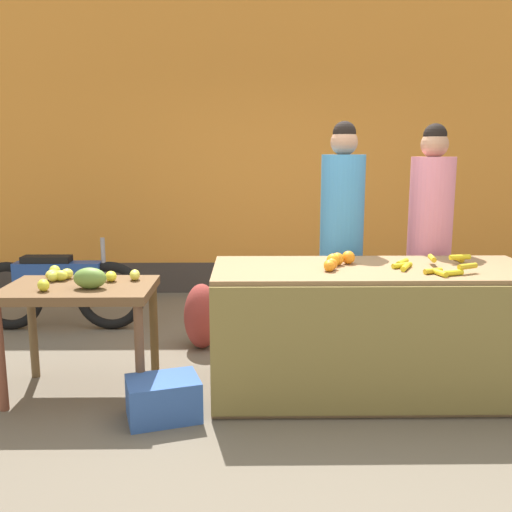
# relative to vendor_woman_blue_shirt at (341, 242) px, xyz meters

# --- Properties ---
(ground_plane) EXTENTS (24.00, 24.00, 0.00)m
(ground_plane) POSITION_rel_vendor_woman_blue_shirt_xyz_m (-0.41, -0.67, -0.95)
(ground_plane) COLOR #665B4C
(market_wall_back) EXTENTS (9.29, 0.23, 3.36)m
(market_wall_back) POSITION_rel_vendor_woman_blue_shirt_xyz_m (-0.41, 2.27, 0.70)
(market_wall_back) COLOR orange
(market_wall_back) RESTS_ON ground
(fruit_stall_counter) EXTENTS (2.17, 0.87, 0.88)m
(fruit_stall_counter) POSITION_rel_vendor_woman_blue_shirt_xyz_m (0.11, -0.68, -0.51)
(fruit_stall_counter) COLOR olive
(fruit_stall_counter) RESTS_ON ground
(side_table_wooden) EXTENTS (0.99, 0.65, 0.76)m
(side_table_wooden) POSITION_rel_vendor_woman_blue_shirt_xyz_m (-1.88, -0.67, -0.30)
(side_table_wooden) COLOR brown
(side_table_wooden) RESTS_ON ground
(banana_bunch_pile) EXTENTS (0.59, 0.60, 0.07)m
(banana_bunch_pile) POSITION_rel_vendor_woman_blue_shirt_xyz_m (0.50, -0.74, -0.04)
(banana_bunch_pile) COLOR yellow
(banana_bunch_pile) RESTS_ON fruit_stall_counter
(orange_pile) EXTENTS (0.25, 0.34, 0.09)m
(orange_pile) POSITION_rel_vendor_woman_blue_shirt_xyz_m (-0.14, -0.67, -0.03)
(orange_pile) COLOR orange
(orange_pile) RESTS_ON fruit_stall_counter
(mango_papaya_pile) EXTENTS (0.70, 0.55, 0.14)m
(mango_papaya_pile) POSITION_rel_vendor_woman_blue_shirt_xyz_m (-1.87, -0.64, -0.14)
(mango_papaya_pile) COLOR yellow
(mango_papaya_pile) RESTS_ON side_table_wooden
(vendor_woman_blue_shirt) EXTENTS (0.34, 0.34, 1.88)m
(vendor_woman_blue_shirt) POSITION_rel_vendor_woman_blue_shirt_xyz_m (0.00, 0.00, 0.00)
(vendor_woman_blue_shirt) COLOR #33333D
(vendor_woman_blue_shirt) RESTS_ON ground
(vendor_woman_pink_shirt) EXTENTS (0.34, 0.34, 1.87)m
(vendor_woman_pink_shirt) POSITION_rel_vendor_woman_blue_shirt_xyz_m (0.70, -0.01, -0.01)
(vendor_woman_pink_shirt) COLOR #33333D
(vendor_woman_pink_shirt) RESTS_ON ground
(parked_motorcycle) EXTENTS (1.60, 0.18, 0.88)m
(parked_motorcycle) POSITION_rel_vendor_woman_blue_shirt_xyz_m (-2.51, 0.75, -0.55)
(parked_motorcycle) COLOR black
(parked_motorcycle) RESTS_ON ground
(produce_crate) EXTENTS (0.51, 0.44, 0.26)m
(produce_crate) POSITION_rel_vendor_woman_blue_shirt_xyz_m (-1.27, -1.07, -0.82)
(produce_crate) COLOR #3359A5
(produce_crate) RESTS_ON ground
(produce_sack) EXTENTS (0.31, 0.37, 0.56)m
(produce_sack) POSITION_rel_vendor_woman_blue_shirt_xyz_m (-1.13, 0.23, -0.67)
(produce_sack) COLOR maroon
(produce_sack) RESTS_ON ground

